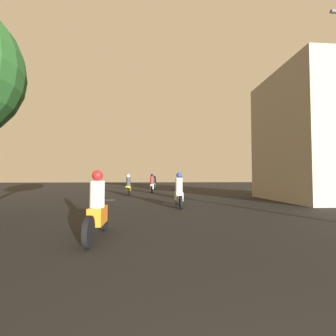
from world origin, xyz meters
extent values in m
cylinder|color=black|center=(-1.90, 6.27, 0.31)|extent=(0.10, 0.62, 0.62)
cylinder|color=black|center=(-1.90, 4.81, 0.31)|extent=(0.10, 0.62, 0.62)
cube|color=orange|center=(-1.90, 5.54, 0.50)|extent=(0.30, 0.74, 0.38)
cylinder|color=black|center=(-1.90, 6.01, 0.79)|extent=(0.60, 0.04, 0.04)
cylinder|color=silver|center=(-1.90, 5.46, 0.99)|extent=(0.32, 0.32, 0.59)
sphere|color=#A51919|center=(-1.90, 5.46, 1.40)|extent=(0.24, 0.24, 0.24)
cylinder|color=black|center=(0.58, 11.41, 0.29)|extent=(0.10, 0.58, 0.58)
cylinder|color=black|center=(0.58, 9.94, 0.29)|extent=(0.10, 0.58, 0.58)
cube|color=silver|center=(0.58, 10.67, 0.48)|extent=(0.30, 0.93, 0.38)
cylinder|color=black|center=(0.58, 11.15, 0.78)|extent=(0.60, 0.04, 0.04)
cylinder|color=silver|center=(0.58, 10.58, 1.00)|extent=(0.32, 0.32, 0.66)
sphere|color=navy|center=(0.58, 10.58, 1.45)|extent=(0.24, 0.24, 0.24)
cylinder|color=black|center=(1.24, 16.01, 0.31)|extent=(0.10, 0.62, 0.62)
cylinder|color=black|center=(1.24, 14.51, 0.31)|extent=(0.10, 0.62, 0.62)
cube|color=red|center=(1.24, 15.26, 0.48)|extent=(0.30, 0.80, 0.33)
cylinder|color=black|center=(1.24, 15.74, 0.74)|extent=(0.60, 0.04, 0.04)
cylinder|color=silver|center=(1.24, 15.18, 0.96)|extent=(0.32, 0.32, 0.64)
sphere|color=black|center=(1.24, 15.18, 1.40)|extent=(0.24, 0.24, 0.24)
cylinder|color=black|center=(-2.39, 18.25, 0.32)|extent=(0.10, 0.63, 0.63)
cylinder|color=black|center=(-2.39, 16.90, 0.32)|extent=(0.10, 0.63, 0.63)
cube|color=gold|center=(-2.39, 17.58, 0.51)|extent=(0.30, 0.94, 0.38)
cylinder|color=black|center=(-2.39, 18.02, 0.80)|extent=(0.60, 0.04, 0.04)
cylinder|color=#2D2D33|center=(-2.39, 17.48, 1.02)|extent=(0.32, 0.32, 0.65)
sphere|color=silver|center=(-2.39, 17.48, 1.46)|extent=(0.24, 0.24, 0.24)
cylinder|color=black|center=(-0.60, 21.10, 0.32)|extent=(0.10, 0.63, 0.63)
cylinder|color=black|center=(-0.60, 19.71, 0.32)|extent=(0.10, 0.63, 0.63)
cube|color=#ADADB2|center=(-0.60, 20.40, 0.52)|extent=(0.30, 0.74, 0.41)
cylinder|color=black|center=(-0.60, 20.85, 0.82)|extent=(0.60, 0.04, 0.04)
cylinder|color=maroon|center=(-0.60, 20.33, 1.08)|extent=(0.32, 0.32, 0.70)
sphere|color=black|center=(-0.60, 20.33, 1.55)|extent=(0.24, 0.24, 0.24)
cylinder|color=black|center=(-0.29, 26.20, 0.28)|extent=(0.10, 0.56, 0.56)
cylinder|color=black|center=(-0.29, 24.91, 0.28)|extent=(0.10, 0.56, 0.56)
cube|color=#1E6B33|center=(-0.29, 25.56, 0.48)|extent=(0.30, 0.83, 0.39)
cylinder|color=black|center=(-0.29, 25.98, 0.77)|extent=(0.60, 0.04, 0.04)
cylinder|color=#2D2D33|center=(-0.29, 25.47, 0.98)|extent=(0.32, 0.32, 0.62)
sphere|color=black|center=(-0.29, 25.47, 1.41)|extent=(0.24, 0.24, 0.24)
cube|color=gray|center=(9.10, 12.81, 3.76)|extent=(5.23, 6.01, 7.52)
camera|label=1|loc=(-0.70, 0.33, 1.36)|focal=24.00mm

